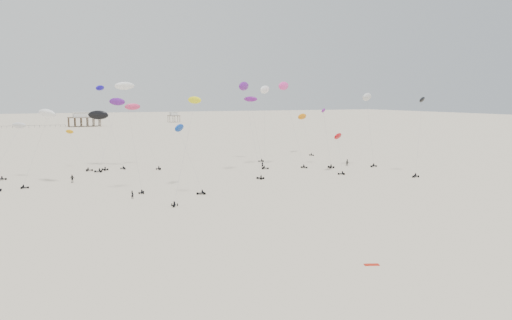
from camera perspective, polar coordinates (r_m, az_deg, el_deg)
name	(u,v)px	position (r m, az deg, el deg)	size (l,w,h in m)	color
ground_plane	(145,146)	(211.56, -12.53, 1.62)	(900.00, 900.00, 0.00)	beige
pavilion_main	(84,120)	(358.11, -19.04, 4.32)	(21.00, 13.00, 9.80)	brown
pavilion_small	(174,118)	(399.97, -9.37, 4.78)	(9.00, 7.00, 8.00)	brown
rig_0	(138,120)	(147.53, -13.30, 4.45)	(7.65, 13.58, 20.12)	black
rig_1	(327,139)	(145.78, 8.13, 2.41)	(4.33, 10.17, 17.02)	black
rig_2	(420,125)	(135.56, 18.21, 3.85)	(9.27, 8.14, 20.44)	black
rig_3	(187,137)	(96.91, -7.85, 2.67)	(8.60, 9.41, 20.71)	black
rig_4	(303,121)	(178.08, 5.41, 4.51)	(5.46, 11.30, 15.10)	black
rig_5	(128,105)	(106.22, -14.44, 6.06)	(5.78, 3.81, 23.38)	black
rig_6	(265,100)	(143.77, 1.01, 6.82)	(6.62, 9.60, 23.48)	black
rig_7	(9,146)	(132.72, -26.43, 1.44)	(9.85, 11.89, 16.22)	black
rig_8	(246,99)	(130.21, -1.13, 6.97)	(5.13, 15.39, 24.96)	black
rig_9	(184,142)	(110.49, -8.20, 2.03)	(4.32, 13.74, 16.13)	black
rig_11	(80,151)	(146.49, -19.51, 0.95)	(6.23, 10.89, 13.24)	black
rig_12	(253,110)	(159.01, -0.40, 5.70)	(4.65, 9.40, 20.46)	black
rig_13	(368,108)	(146.62, 12.68, 5.80)	(5.73, 4.78, 21.42)	black
rig_14	(45,119)	(122.79, -22.94, 4.30)	(9.20, 7.01, 17.79)	black
rig_15	(99,121)	(149.65, -17.51, 4.30)	(6.17, 12.04, 16.92)	black
rig_17	(339,143)	(135.27, 9.42, 1.91)	(5.67, 8.56, 10.98)	black
rig_18	(107,113)	(147.29, -16.62, 5.17)	(7.27, 10.27, 23.68)	black
rig_19	(114,114)	(145.61, -15.94, 5.09)	(10.36, 11.01, 20.62)	black
rig_20	(286,97)	(144.55, 3.49, 7.25)	(7.04, 10.28, 24.55)	black
spectator_0	(132,199)	(102.30, -13.94, -4.33)	(0.71, 0.49, 1.96)	black
spectator_1	(347,166)	(148.27, 10.40, -0.68)	(1.13, 0.66, 2.31)	black
spectator_2	(72,183)	(125.59, -20.26, -2.43)	(1.32, 0.71, 2.23)	black
spectator_3	(262,167)	(143.00, 0.73, -0.85)	(0.70, 0.48, 1.93)	black
grounded_kite_b	(372,265)	(63.02, 13.08, -11.61)	(1.80, 0.70, 0.07)	red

